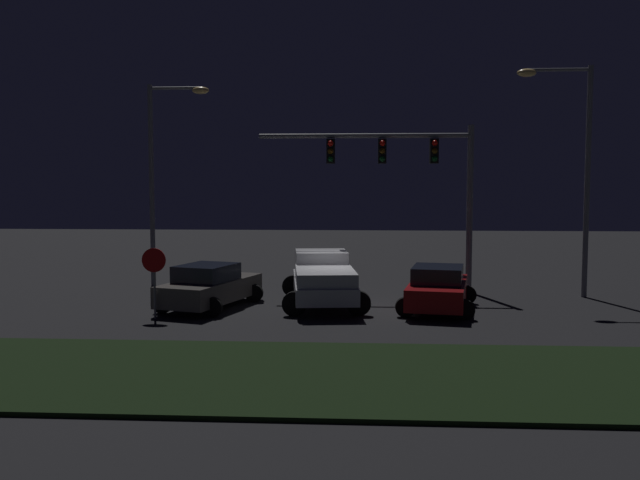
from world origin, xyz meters
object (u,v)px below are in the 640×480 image
object	(u,v)px
pickup_truck	(323,276)
street_lamp_right	(573,153)
car_sedan_far	(210,286)
street_lamp_left	(163,160)
car_sedan	(438,288)
stop_sign	(154,269)
traffic_signal_gantry	(407,167)

from	to	relation	value
pickup_truck	street_lamp_right	bearing A→B (deg)	-83.12
car_sedan_far	street_lamp_right	xyz separation A→B (m)	(12.97, 3.07, 4.63)
car_sedan_far	street_lamp_left	xyz separation A→B (m)	(-3.01, 5.01, 4.46)
pickup_truck	car_sedan	world-z (taller)	pickup_truck
street_lamp_left	stop_sign	world-z (taller)	street_lamp_left
traffic_signal_gantry	street_lamp_right	bearing A→B (deg)	-8.14
car_sedan	pickup_truck	bearing A→B (deg)	87.36
pickup_truck	street_lamp_right	xyz separation A→B (m)	(9.15, 2.18, 4.37)
street_lamp_right	street_lamp_left	bearing A→B (deg)	173.10
traffic_signal_gantry	street_lamp_right	distance (m)	6.14
traffic_signal_gantry	street_lamp_right	world-z (taller)	street_lamp_right
car_sedan_far	stop_sign	bearing A→B (deg)	163.89
car_sedan	street_lamp_right	world-z (taller)	street_lamp_right
street_lamp_right	car_sedan	bearing A→B (deg)	-149.63
street_lamp_right	traffic_signal_gantry	bearing A→B (deg)	171.86
traffic_signal_gantry	car_sedan_far	bearing A→B (deg)	-150.32
car_sedan_far	car_sedan	bearing A→B (deg)	-72.74
car_sedan_far	street_lamp_left	world-z (taller)	street_lamp_left
pickup_truck	car_sedan_far	xyz separation A→B (m)	(-3.82, -0.90, -0.26)
street_lamp_right	stop_sign	distance (m)	15.61
car_sedan_far	street_lamp_right	world-z (taller)	street_lamp_right
pickup_truck	street_lamp_left	size ratio (longest dim) A/B	0.67
traffic_signal_gantry	street_lamp_left	size ratio (longest dim) A/B	1.00
traffic_signal_gantry	street_lamp_left	bearing A→B (deg)	173.86
car_sedan	street_lamp_left	bearing A→B (deg)	75.24
car_sedan_far	stop_sign	world-z (taller)	stop_sign
traffic_signal_gantry	stop_sign	bearing A→B (deg)	-144.24
stop_sign	car_sedan	bearing A→B (deg)	12.35
pickup_truck	car_sedan_far	world-z (taller)	pickup_truck
car_sedan	stop_sign	distance (m)	9.28
car_sedan_far	traffic_signal_gantry	distance (m)	8.98
pickup_truck	stop_sign	bearing A→B (deg)	112.74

